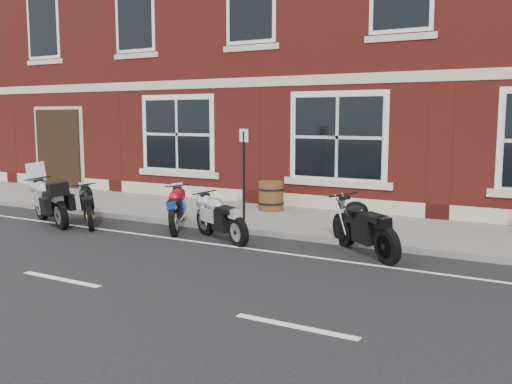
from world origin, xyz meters
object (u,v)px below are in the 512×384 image
Objects in this scene: moto_naked_black at (365,224)px; barrel_planter at (271,196)px; moto_touring_silver at (51,200)px; parking_sign at (244,168)px; moto_sport_silver at (221,216)px; moto_sport_red at (179,208)px; moto_sport_black at (90,205)px.

moto_naked_black reaches higher than barrel_planter.
parking_sign is (3.99, 2.10, 0.75)m from moto_touring_silver.
moto_sport_silver is 2.92m from moto_naked_black.
moto_sport_red is at bearing 127.58° from moto_naked_black.
moto_naked_black is 4.45m from barrel_planter.
moto_sport_black is 3.51m from moto_sport_silver.
parking_sign reaches higher than moto_sport_red.
moto_sport_silver is at bearing -45.12° from moto_sport_black.
moto_sport_silver reaches higher than moto_sport_black.
moto_sport_red is 1.47m from moto_sport_silver.
moto_naked_black is (4.32, -0.15, 0.06)m from moto_sport_red.
parking_sign is at bearing 108.06° from moto_naked_black.
moto_touring_silver is 1.14× the size of moto_sport_silver.
moto_sport_red reaches higher than moto_sport_black.
moto_touring_silver is 7.37m from moto_naked_black.
barrel_planter reaches higher than moto_sport_black.
moto_sport_black is at bearing 133.59° from moto_naked_black.
moto_sport_silver is 0.84× the size of parking_sign.
moto_sport_black is at bearing 119.79° from moto_sport_silver.
moto_sport_silver is 1.02× the size of moto_naked_black.
moto_touring_silver is 0.97m from moto_sport_black.
moto_sport_black is 0.69× the size of parking_sign.
moto_touring_silver is at bearing 135.67° from moto_naked_black.
moto_sport_silver is 3.15m from barrel_planter.
moto_sport_black is 0.82× the size of moto_sport_silver.
moto_naked_black is (7.32, 0.78, -0.02)m from moto_touring_silver.
parking_sign is at bearing 19.40° from moto_sport_red.
parking_sign is at bearing -86.05° from barrel_planter.
moto_naked_black reaches higher than moto_sport_silver.
barrel_planter is at bearing 36.82° from moto_sport_silver.
moto_touring_silver reaches higher than barrel_planter.
moto_sport_black is (0.91, 0.33, -0.10)m from moto_touring_silver.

